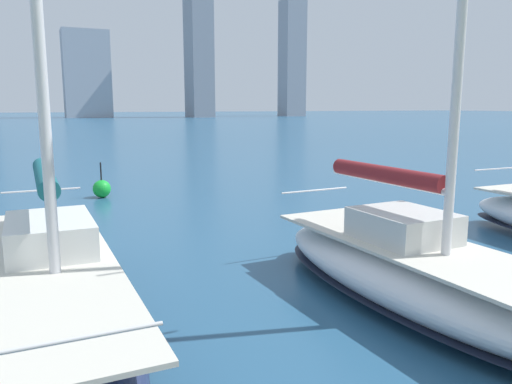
{
  "coord_description": "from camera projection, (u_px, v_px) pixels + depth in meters",
  "views": [
    {
      "loc": [
        3.92,
        0.69,
        3.6
      ],
      "look_at": [
        0.57,
        -6.63,
        2.2
      ],
      "focal_mm": 35.0,
      "sensor_mm": 36.0,
      "label": 1
    }
  ],
  "objects": [
    {
      "name": "sailboat_teal",
      "position": [
        55.0,
        289.0,
        7.94
      ],
      "size": [
        2.26,
        8.9,
        11.22
      ],
      "color": "navy",
      "rests_on": "ground"
    },
    {
      "name": "city_skyline",
      "position": [
        10.0,
        51.0,
        140.16
      ],
      "size": [
        169.98,
        19.68,
        51.79
      ],
      "color": "#8D939D",
      "rests_on": "ground"
    },
    {
      "name": "sailboat_maroon",
      "position": [
        418.0,
        270.0,
        9.01
      ],
      "size": [
        2.7,
        7.74,
        10.49
      ],
      "color": "white",
      "rests_on": "ground"
    },
    {
      "name": "channel_buoy",
      "position": [
        102.0,
        189.0,
        19.75
      ],
      "size": [
        0.7,
        0.7,
        1.4
      ],
      "color": "green",
      "rests_on": "ground"
    }
  ]
}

